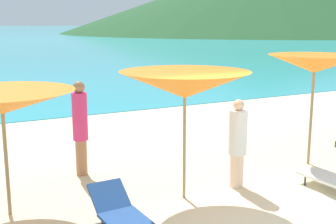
% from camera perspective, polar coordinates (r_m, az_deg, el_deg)
% --- Properties ---
extents(ground_plane, '(50.00, 100.00, 0.30)m').
position_cam_1_polar(ground_plane, '(15.33, -12.73, -0.69)').
color(ground_plane, beige).
extents(umbrella_1, '(2.36, 2.36, 1.99)m').
position_cam_1_polar(umbrella_1, '(7.16, -20.68, 1.14)').
color(umbrella_1, '#9E7F59').
rests_on(umbrella_1, ground_plane).
extents(umbrella_2, '(2.35, 2.35, 2.22)m').
position_cam_1_polar(umbrella_2, '(7.34, 2.19, 3.52)').
color(umbrella_2, '#9E7F59').
rests_on(umbrella_2, ground_plane).
extents(umbrella_3, '(1.94, 1.94, 2.35)m').
position_cam_1_polar(umbrella_3, '(9.68, 18.41, 5.89)').
color(umbrella_3, '#9E7F59').
rests_on(umbrella_3, ground_plane).
extents(lounge_chair_1, '(0.65, 1.58, 0.53)m').
position_cam_1_polar(lounge_chair_1, '(6.66, -5.79, -13.12)').
color(lounge_chair_1, '#1E478C').
rests_on(lounge_chair_1, ground_plane).
extents(beachgoer_1, '(0.33, 0.33, 1.65)m').
position_cam_1_polar(beachgoer_1, '(8.18, 8.98, -3.79)').
color(beachgoer_1, beige).
rests_on(beachgoer_1, ground_plane).
extents(beachgoer_2, '(0.30, 0.30, 1.90)m').
position_cam_1_polar(beachgoer_2, '(8.85, -11.28, -1.64)').
color(beachgoer_2, '#A3704C').
rests_on(beachgoer_2, ground_plane).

